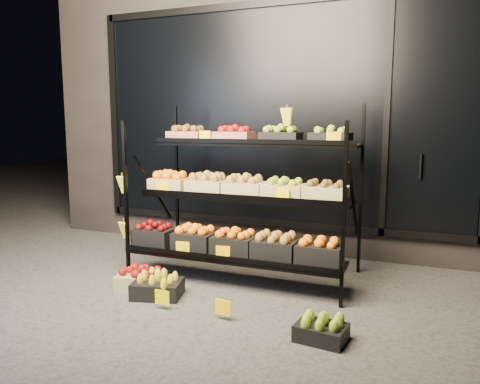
% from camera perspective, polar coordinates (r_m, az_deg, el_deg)
% --- Properties ---
extents(ground, '(24.00, 24.00, 0.00)m').
position_cam_1_polar(ground, '(4.11, -2.86, -12.71)').
color(ground, '#514F4C').
rests_on(ground, ground).
extents(building, '(6.00, 2.08, 3.50)m').
position_cam_1_polar(building, '(6.28, 7.18, 10.85)').
color(building, '#2D2826').
rests_on(building, ground).
extents(display_rack, '(2.18, 1.02, 1.74)m').
position_cam_1_polar(display_rack, '(4.44, 0.19, -0.55)').
color(display_rack, black).
rests_on(display_rack, ground).
extents(tag_floor_a, '(0.13, 0.01, 0.12)m').
position_cam_1_polar(tag_floor_a, '(3.89, -9.45, -13.13)').
color(tag_floor_a, '#FFE200').
rests_on(tag_floor_a, ground).
extents(tag_floor_b, '(0.13, 0.01, 0.12)m').
position_cam_1_polar(tag_floor_b, '(3.66, -2.08, -14.46)').
color(tag_floor_b, '#FFE200').
rests_on(tag_floor_b, ground).
extents(floor_crate_left, '(0.46, 0.38, 0.20)m').
position_cam_1_polar(floor_crate_left, '(4.36, -11.99, -10.27)').
color(floor_crate_left, tan).
rests_on(floor_crate_left, ground).
extents(floor_crate_midleft, '(0.47, 0.39, 0.20)m').
position_cam_1_polar(floor_crate_midleft, '(4.15, -10.03, -11.21)').
color(floor_crate_midleft, black).
rests_on(floor_crate_midleft, ground).
extents(floor_crate_right, '(0.36, 0.29, 0.18)m').
position_cam_1_polar(floor_crate_right, '(3.38, 9.87, -16.12)').
color(floor_crate_right, black).
rests_on(floor_crate_right, ground).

